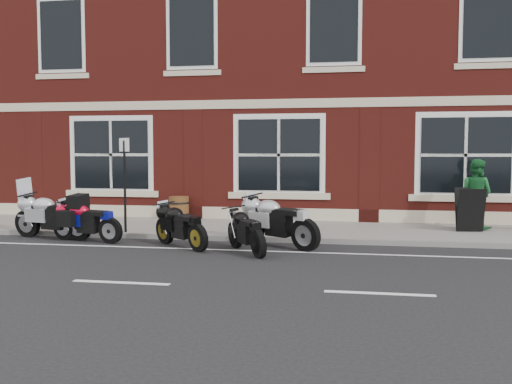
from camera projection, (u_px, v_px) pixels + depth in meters
ground at (179, 250)px, 11.95m from camera, size 80.00×80.00×0.00m
sidewalk at (214, 228)px, 14.90m from camera, size 30.00×3.00×0.12m
kerb at (198, 237)px, 13.34m from camera, size 30.00×0.16×0.12m
pub_building at (261, 49)px, 21.84m from camera, size 24.00×12.00×12.00m
moto_touring_silver at (51, 214)px, 13.51m from camera, size 2.16×0.66×1.44m
moto_sport_red at (86, 220)px, 13.09m from camera, size 1.90×0.59×0.87m
moto_sport_black at (181, 224)px, 12.30m from camera, size 1.54×1.34×0.86m
moto_sport_silver at (277, 220)px, 12.36m from camera, size 1.95×1.40×1.02m
moto_naked_black at (247, 229)px, 11.68m from camera, size 1.09×1.62×0.83m
pedestrian_right at (476, 194)px, 14.30m from camera, size 1.08×1.05×1.76m
a_board_sign at (470, 210)px, 13.88m from camera, size 0.69×0.51×1.07m
barrel_planter at (179, 208)px, 16.22m from camera, size 0.60×0.60×0.67m
parking_sign at (125, 178)px, 13.69m from camera, size 0.30×0.15×2.27m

